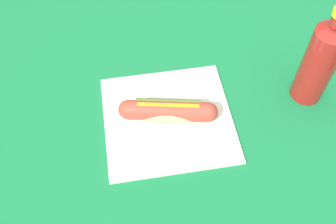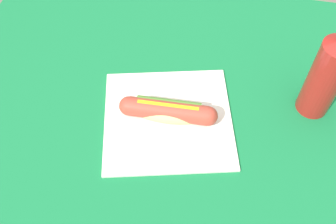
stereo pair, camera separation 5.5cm
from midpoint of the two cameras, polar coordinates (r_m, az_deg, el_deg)
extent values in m
cylinder|color=brown|center=(1.48, -12.46, 4.72)|extent=(0.07, 0.07, 0.72)
cube|color=brown|center=(0.88, 6.98, -1.99)|extent=(1.18, 0.87, 0.03)
cube|color=#146B38|center=(0.87, 7.09, -1.38)|extent=(1.24, 0.93, 0.00)
cube|color=silver|center=(0.86, 1.84, -1.12)|extent=(0.34, 0.33, 0.01)
ellipsoid|color=#E5BC75|center=(0.84, 1.88, -0.14)|extent=(0.17, 0.06, 0.05)
cylinder|color=#A83D2D|center=(0.83, 1.89, 0.07)|extent=(0.17, 0.05, 0.04)
sphere|color=#A83D2D|center=(0.83, 7.77, -0.68)|extent=(0.04, 0.04, 0.04)
sphere|color=#A83D2D|center=(0.84, -3.91, 0.82)|extent=(0.04, 0.04, 0.04)
cube|color=yellow|center=(0.82, 1.93, 0.86)|extent=(0.13, 0.01, 0.00)
cylinder|color=#4C7A2D|center=(0.84, 2.05, 1.23)|extent=(0.14, 0.03, 0.02)
cylinder|color=maroon|center=(0.88, 23.71, 4.34)|extent=(0.07, 0.07, 0.19)
camera|label=1|loc=(0.03, -88.11, 2.69)|focal=41.55mm
camera|label=2|loc=(0.03, 91.89, -2.69)|focal=41.55mm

